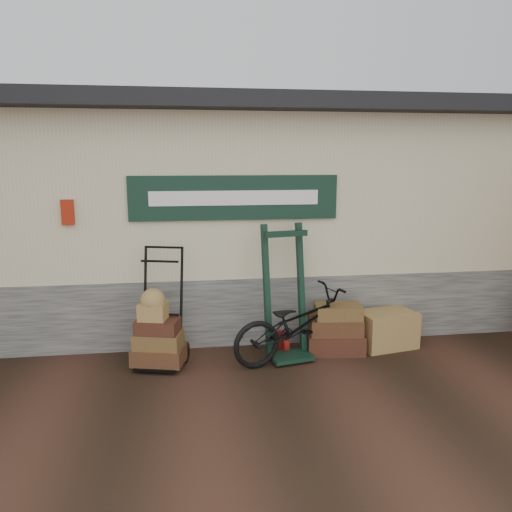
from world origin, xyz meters
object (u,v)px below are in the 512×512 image
(bicycle, at_px, (299,321))
(porter_trolley, at_px, (161,306))
(wicker_hamper, at_px, (386,329))
(suitcase_stack, at_px, (335,328))
(green_barrow, at_px, (286,292))

(bicycle, bearing_deg, porter_trolley, 68.05)
(wicker_hamper, height_order, bicycle, bicycle)
(porter_trolley, xyz_separation_m, bicycle, (1.63, -0.15, -0.22))
(porter_trolley, height_order, wicker_hamper, porter_trolley)
(wicker_hamper, xyz_separation_m, bicycle, (-1.24, -0.27, 0.26))
(suitcase_stack, bearing_deg, bicycle, -159.29)
(suitcase_stack, relative_size, wicker_hamper, 0.99)
(suitcase_stack, distance_m, bicycle, 0.59)
(green_barrow, relative_size, suitcase_stack, 2.31)
(green_barrow, xyz_separation_m, bicycle, (0.13, -0.15, -0.32))
(porter_trolley, xyz_separation_m, suitcase_stack, (2.16, 0.05, -0.40))
(porter_trolley, distance_m, bicycle, 1.65)
(green_barrow, bearing_deg, suitcase_stack, -7.09)
(bicycle, bearing_deg, suitcase_stack, -86.17)
(wicker_hamper, bearing_deg, green_barrow, -174.77)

